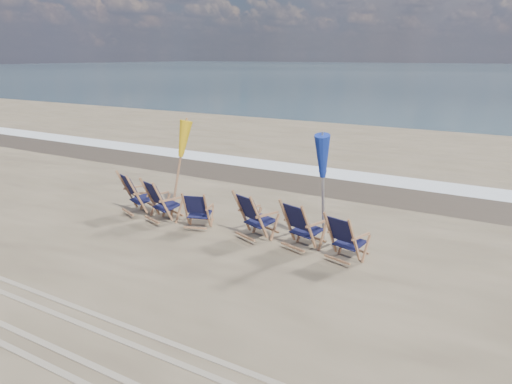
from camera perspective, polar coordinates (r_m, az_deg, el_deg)
surf_foam at (r=16.36m, az=11.25°, el=1.81°), size 200.00×1.40×0.01m
wet_sand_strip at (r=15.00m, az=9.23°, el=0.67°), size 200.00×2.60×0.00m
tire_tracks at (r=7.66m, az=-20.70°, el=-15.09°), size 80.00×1.30×0.01m
beach_chair_0 at (r=12.06m, az=-13.45°, el=-0.52°), size 0.95×0.99×1.09m
beach_chair_1 at (r=11.40m, az=-10.62°, el=-1.35°), size 0.89×0.94×1.06m
beach_chair_2 at (r=10.98m, az=-5.61°, el=-2.26°), size 0.75×0.79×0.89m
beach_chair_3 at (r=10.14m, az=0.34°, el=-3.19°), size 0.91×0.96×1.07m
beach_chair_4 at (r=9.67m, az=6.04°, el=-4.28°), size 0.86×0.91×1.05m
beach_chair_5 at (r=9.25m, az=11.16°, el=-5.65°), size 0.79×0.84×0.98m
umbrella_yellow at (r=11.80m, az=-9.04°, el=5.52°), size 0.30×0.30×2.31m
umbrella_blue at (r=9.67m, az=7.83°, el=3.81°), size 0.30×0.30×2.39m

